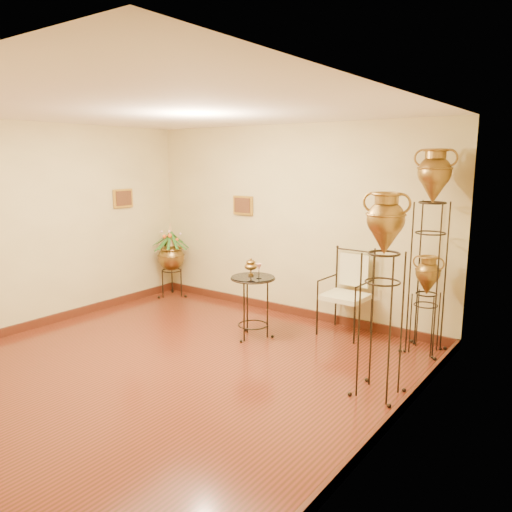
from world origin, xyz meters
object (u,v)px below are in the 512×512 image
Objects in this scene: amphora_tall at (429,250)px; amphora_mid at (382,295)px; armchair at (345,293)px; planter_urn at (171,254)px; side_table at (253,306)px.

amphora_tall is 1.21× the size of amphora_mid.
amphora_tall reaches higher than armchair.
amphora_mid is 1.82m from armchair.
armchair is (-1.06, -0.00, -0.69)m from amphora_tall.
planter_urn is at bearing 161.90° from amphora_mid.
amphora_tall is at bearing 22.52° from side_table.
amphora_tall is at bearing 0.00° from planter_urn.
amphora_tall reaches higher than planter_urn.
amphora_tall reaches higher than side_table.
planter_urn is 2.48m from side_table.
amphora_mid reaches higher than planter_urn.
amphora_mid is 4.53m from planter_urn.
armchair is at bearing -0.00° from planter_urn.
amphora_mid reaches higher than side_table.
side_table is at bearing -157.48° from amphora_tall.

